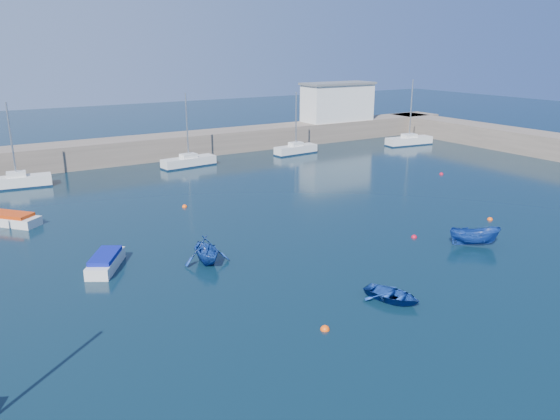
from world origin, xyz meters
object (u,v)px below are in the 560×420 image
sailboat_8 (409,141)px  dinghy_left (206,250)px  motorboat_2 (10,219)px  dinghy_center (392,295)px  sailboat_6 (189,161)px  dinghy_right (475,236)px  sailboat_7 (296,149)px  motorboat_1 (106,262)px  sailboat_5 (17,181)px  harbor_office (337,103)px

sailboat_8 → dinghy_left: (-40.36, -23.86, 0.26)m
motorboat_2 → dinghy_center: bearing=-98.9°
sailboat_6 → dinghy_right: size_ratio=2.41×
sailboat_7 → motorboat_1: sailboat_7 is taller
motorboat_1 → dinghy_right: bearing=8.8°
dinghy_right → dinghy_center: bearing=142.9°
motorboat_1 → dinghy_center: motorboat_1 is taller
motorboat_2 → sailboat_5: bearing=39.7°
harbor_office → motorboat_2: bearing=-157.4°
sailboat_8 → dinghy_right: (-23.96, -30.46, 0.05)m
sailboat_8 → motorboat_2: bearing=107.6°
sailboat_8 → dinghy_center: bearing=141.4°
sailboat_5 → dinghy_right: size_ratio=2.39×
sailboat_7 → motorboat_1: size_ratio=1.88×
sailboat_6 → sailboat_7: (14.03, -0.07, 0.01)m
sailboat_7 → sailboat_5: bearing=85.3°
sailboat_5 → motorboat_2: bearing=177.4°
motorboat_1 → dinghy_left: bearing=8.2°
sailboat_8 → motorboat_1: 50.65m
harbor_office → dinghy_center: harbor_office is taller
dinghy_center → dinghy_left: size_ratio=0.94×
harbor_office → sailboat_6: bearing=-165.8°
sailboat_7 → dinghy_right: 33.93m
sailboat_5 → sailboat_6: bearing=-82.4°
sailboat_6 → dinghy_center: sailboat_6 is taller
sailboat_8 → harbor_office: bearing=37.0°
sailboat_7 → motorboat_1: bearing=124.3°
sailboat_5 → motorboat_2: 11.94m
sailboat_6 → sailboat_7: bearing=-96.6°
harbor_office → motorboat_1: size_ratio=2.51×
harbor_office → sailboat_8: size_ratio=1.17×
sailboat_8 → dinghy_right: bearing=148.7°
sailboat_5 → dinghy_center: size_ratio=2.62×
dinghy_center → dinghy_left: bearing=101.6°
sailboat_8 → motorboat_1: sailboat_8 is taller
harbor_office → sailboat_7: size_ratio=1.34×
harbor_office → dinghy_right: size_ratio=3.02×
sailboat_5 → dinghy_center: bearing=-153.0°
harbor_office → motorboat_1: bearing=-143.0°
dinghy_left → sailboat_8: bearing=37.1°
sailboat_8 → dinghy_left: bearing=127.4°
harbor_office → dinghy_left: harbor_office is taller
sailboat_8 → motorboat_2: 50.52m
dinghy_center → dinghy_right: size_ratio=0.91×
harbor_office → sailboat_8: sailboat_8 is taller
dinghy_left → sailboat_6: bearing=76.0°
dinghy_right → motorboat_2: bearing=85.9°
harbor_office → dinghy_center: bearing=-124.2°
motorboat_2 → sailboat_7: bearing=-21.3°
sailboat_5 → sailboat_8: sailboat_8 is taller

